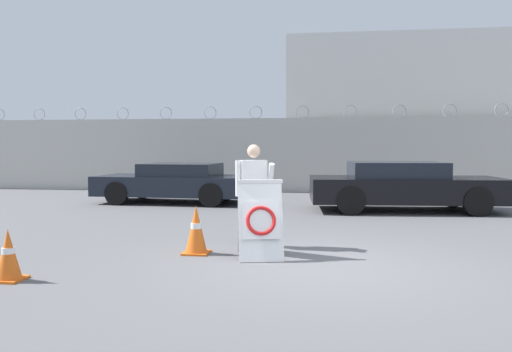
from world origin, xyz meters
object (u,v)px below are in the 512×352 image
parked_car_rear_sedan (403,186)px  security_guard (254,190)px  barricade_sign (260,219)px  parked_car_front_coupe (176,182)px  traffic_cone_near (8,255)px  traffic_cone_mid (196,230)px

parked_car_rear_sedan → security_guard: bearing=-126.3°
barricade_sign → parked_car_rear_sedan: parked_car_rear_sedan is taller
security_guard → parked_car_front_coupe: size_ratio=0.38×
parked_car_rear_sedan → traffic_cone_near: bearing=-131.9°
traffic_cone_mid → parked_car_rear_sedan: 6.90m
traffic_cone_near → traffic_cone_mid: size_ratio=0.85×
parked_car_front_coupe → security_guard: bearing=120.2°
traffic_cone_near → traffic_cone_mid: traffic_cone_mid is taller
barricade_sign → parked_car_rear_sedan: 6.46m
traffic_cone_near → parked_car_front_coupe: parked_car_front_coupe is taller
barricade_sign → security_guard: 0.90m
parked_car_front_coupe → parked_car_rear_sedan: 6.36m
parked_car_front_coupe → parked_car_rear_sedan: bearing=173.3°
security_guard → parked_car_rear_sedan: (3.13, 4.96, -0.28)m
barricade_sign → traffic_cone_mid: (-1.00, 0.10, -0.20)m
security_guard → traffic_cone_mid: size_ratio=2.25×
traffic_cone_near → traffic_cone_mid: bearing=43.8°
security_guard → barricade_sign: bearing=-92.3°
security_guard → traffic_cone_near: size_ratio=2.63×
barricade_sign → traffic_cone_near: bearing=-161.0°
traffic_cone_mid → traffic_cone_near: bearing=-136.2°
barricade_sign → traffic_cone_mid: size_ratio=1.55×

